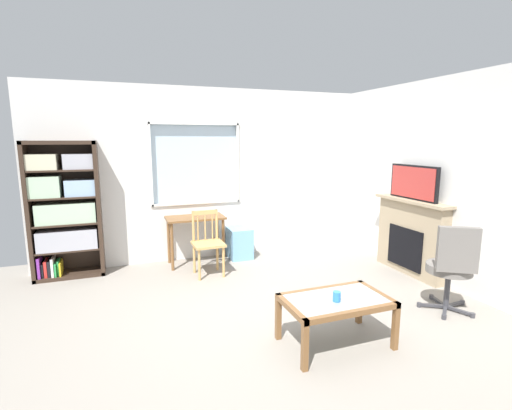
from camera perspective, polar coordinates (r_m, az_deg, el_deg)
ground at (r=4.19m, az=0.71°, el=-17.00°), size 6.18×5.77×0.02m
wall_back_with_window at (r=6.05m, az=-7.28°, el=4.48°), size 5.18×0.15×2.68m
wall_right at (r=5.33m, az=28.40°, el=2.83°), size 0.12×4.97×2.68m
bookshelf at (r=5.74m, az=-27.09°, el=-0.53°), size 0.90×0.38×1.87m
desk_under_window at (r=5.76m, az=-9.19°, el=-3.04°), size 0.87×0.46×0.74m
wooden_chair at (r=5.32m, az=-7.36°, el=-5.66°), size 0.43×0.41×0.90m
plastic_drawer_unit at (r=6.07m, az=-2.52°, el=-5.78°), size 0.35×0.40×0.49m
fireplace at (r=5.75m, az=22.44°, el=-4.43°), size 0.26×1.27×1.07m
tv at (r=5.60m, az=22.82°, el=3.18°), size 0.06×0.84×0.47m
office_chair at (r=4.62m, az=27.63°, el=-8.00°), size 0.61×0.62×1.00m
coffee_table at (r=3.65m, az=12.05°, el=-14.65°), size 0.97×0.59×0.45m
sippy_cup at (r=3.54m, az=12.16°, el=-13.41°), size 0.07×0.07×0.09m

